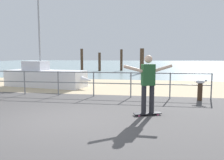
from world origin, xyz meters
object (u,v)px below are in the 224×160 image
(skateboarder, at_px, (148,81))
(seagull, at_px, (201,82))
(skateboard, at_px, (147,113))
(sailboat, at_px, (48,77))
(bollard_short, at_px, (200,92))

(skateboarder, height_order, seagull, skateboarder)
(skateboard, xyz_separation_m, skateboarder, (-0.00, -0.00, 0.95))
(skateboard, relative_size, seagull, 1.68)
(sailboat, distance_m, skateboarder, 7.40)
(seagull, bearing_deg, bollard_short, 171.99)
(sailboat, distance_m, seagull, 7.79)
(sailboat, height_order, seagull, sailboat)
(seagull, bearing_deg, skateboard, -128.79)
(skateboard, xyz_separation_m, seagull, (1.97, 2.45, 0.66))
(sailboat, distance_m, bollard_short, 7.77)
(skateboard, relative_size, bollard_short, 1.25)
(skateboarder, bearing_deg, bollard_short, 51.47)
(skateboard, bearing_deg, seagull, 51.21)
(bollard_short, bearing_deg, sailboat, 160.21)
(bollard_short, bearing_deg, skateboarder, -128.53)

